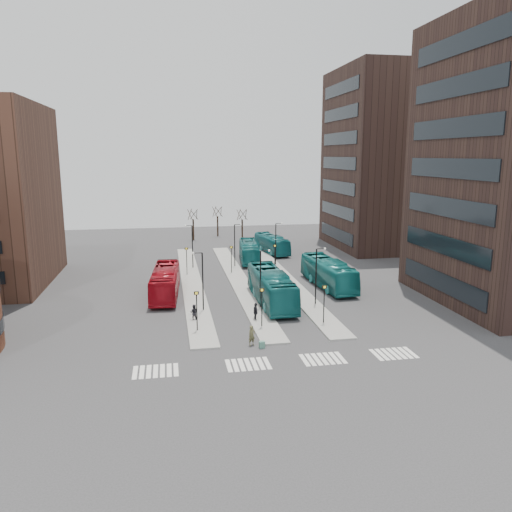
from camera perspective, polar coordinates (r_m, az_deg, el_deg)
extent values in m
plane|color=#2F2F32|center=(35.92, 1.77, -14.69)|extent=(160.00, 160.00, 0.00)
cube|color=gray|center=(63.57, -7.37, -2.97)|extent=(2.50, 45.00, 0.15)
cube|color=gray|center=(64.11, -2.00, -2.76)|extent=(2.50, 45.00, 0.15)
cube|color=gray|center=(65.20, 3.23, -2.53)|extent=(2.50, 45.00, 0.15)
cube|color=#1A3E92|center=(42.28, 0.68, -10.10)|extent=(0.50, 0.42, 0.58)
imported|color=#A10C18|center=(57.77, -10.33, -2.92)|extent=(3.55, 12.07, 3.32)
imported|color=#136162|center=(54.09, 1.76, -3.56)|extent=(3.16, 13.00, 3.61)
imported|color=#156A6B|center=(75.40, -0.80, 0.52)|extent=(3.65, 11.01, 3.01)
imported|color=#166F6F|center=(61.43, 8.24, -1.93)|extent=(3.61, 12.51, 3.44)
imported|color=#16686E|center=(82.04, 1.81, 1.39)|extent=(4.14, 10.86, 2.95)
imported|color=brown|center=(42.63, -0.49, -9.07)|extent=(0.75, 0.64, 1.74)
imported|color=black|center=(49.10, -7.11, -6.43)|extent=(0.92, 0.79, 1.63)
imported|color=black|center=(48.66, -0.04, -6.41)|extent=(0.59, 1.10, 1.78)
imported|color=black|center=(49.70, 1.54, -6.06)|extent=(0.82, 1.20, 1.72)
cube|color=silver|center=(38.99, -13.66, -12.82)|extent=(0.35, 2.40, 0.01)
cube|color=silver|center=(38.96, -12.91, -12.81)|extent=(0.35, 2.40, 0.01)
cube|color=silver|center=(38.93, -12.16, -12.79)|extent=(0.35, 2.40, 0.01)
cube|color=silver|center=(38.92, -11.40, -12.77)|extent=(0.35, 2.40, 0.01)
cube|color=silver|center=(38.90, -10.65, -12.75)|extent=(0.35, 2.40, 0.01)
cube|color=silver|center=(38.90, -9.89, -12.72)|extent=(0.35, 2.40, 0.01)
cube|color=silver|center=(38.90, -9.14, -12.70)|extent=(0.35, 2.40, 0.01)
cube|color=silver|center=(39.12, -3.13, -12.41)|extent=(0.35, 2.40, 0.01)
cube|color=silver|center=(39.18, -2.39, -12.36)|extent=(0.35, 2.40, 0.01)
cube|color=silver|center=(39.24, -1.65, -12.32)|extent=(0.35, 2.40, 0.01)
cube|color=silver|center=(39.31, -0.91, -12.27)|extent=(0.35, 2.40, 0.01)
cube|color=silver|center=(39.39, -0.18, -12.22)|extent=(0.35, 2.40, 0.01)
cube|color=silver|center=(39.47, 0.55, -12.17)|extent=(0.35, 2.40, 0.01)
cube|color=silver|center=(39.56, 1.28, -12.11)|extent=(0.35, 2.40, 0.01)
cube|color=silver|center=(40.22, 5.56, -11.76)|extent=(0.35, 2.40, 0.01)
cube|color=silver|center=(40.35, 6.26, -11.70)|extent=(0.35, 2.40, 0.01)
cube|color=silver|center=(40.48, 6.96, -11.63)|extent=(0.35, 2.40, 0.01)
cube|color=silver|center=(40.62, 7.64, -11.57)|extent=(0.35, 2.40, 0.01)
cube|color=silver|center=(40.77, 8.33, -11.50)|extent=(0.35, 2.40, 0.01)
cube|color=silver|center=(40.92, 9.00, -11.43)|extent=(0.35, 2.40, 0.01)
cube|color=silver|center=(41.08, 9.68, -11.36)|extent=(0.35, 2.40, 0.01)
cube|color=silver|center=(42.14, 13.59, -10.92)|extent=(0.35, 2.40, 0.01)
cube|color=silver|center=(42.34, 14.22, -10.85)|extent=(0.35, 2.40, 0.01)
cube|color=silver|center=(42.54, 14.85, -10.77)|extent=(0.35, 2.40, 0.01)
cube|color=silver|center=(42.74, 15.47, -10.70)|extent=(0.35, 2.40, 0.01)
cube|color=silver|center=(42.95, 16.08, -10.62)|extent=(0.35, 2.40, 0.01)
cube|color=silver|center=(43.17, 16.69, -10.54)|extent=(0.35, 2.40, 0.01)
cube|color=silver|center=(43.39, 17.29, -10.47)|extent=(0.35, 2.40, 0.01)
cube|color=black|center=(57.08, 20.38, -2.77)|extent=(0.12, 16.00, 2.00)
cube|color=black|center=(56.28, 20.67, 1.19)|extent=(0.12, 16.00, 2.00)
cube|color=black|center=(55.76, 20.96, 5.23)|extent=(0.12, 16.00, 2.00)
cube|color=black|center=(55.52, 21.25, 9.33)|extent=(0.12, 16.00, 2.00)
cube|color=black|center=(55.57, 21.56, 13.45)|extent=(0.12, 16.00, 2.00)
cube|color=black|center=(55.90, 21.87, 17.54)|extent=(0.12, 16.00, 2.00)
cube|color=black|center=(56.52, 22.20, 21.56)|extent=(0.12, 16.00, 2.00)
cube|color=#31201B|center=(90.26, 15.54, 10.54)|extent=(20.00, 20.00, 30.00)
cube|color=black|center=(87.44, 9.14, 2.56)|extent=(0.12, 16.00, 2.00)
cube|color=black|center=(86.92, 9.22, 5.17)|extent=(0.12, 16.00, 2.00)
cube|color=black|center=(86.58, 9.31, 7.80)|extent=(0.12, 16.00, 2.00)
cube|color=black|center=(86.43, 9.40, 10.44)|extent=(0.12, 16.00, 2.00)
cube|color=black|center=(86.46, 9.48, 13.09)|extent=(0.12, 16.00, 2.00)
cube|color=black|center=(86.67, 9.57, 15.74)|extent=(0.12, 16.00, 2.00)
cube|color=black|center=(87.07, 9.67, 18.36)|extent=(0.12, 16.00, 2.00)
cylinder|color=black|center=(45.76, -6.78, -6.34)|extent=(0.10, 0.10, 3.50)
cube|color=black|center=(45.26, -6.83, -4.23)|extent=(0.45, 0.10, 0.30)
cube|color=yellow|center=(45.20, -6.82, -4.25)|extent=(0.20, 0.02, 0.20)
cylinder|color=black|center=(67.03, -7.92, -0.63)|extent=(0.10, 0.10, 3.50)
cube|color=black|center=(66.69, -7.96, 0.84)|extent=(0.45, 0.10, 0.30)
cube|color=yellow|center=(66.63, -7.96, 0.83)|extent=(0.20, 0.02, 0.20)
cylinder|color=black|center=(46.46, 0.67, -5.98)|extent=(0.10, 0.10, 3.50)
cube|color=black|center=(45.96, 0.67, -3.90)|extent=(0.45, 0.10, 0.30)
cube|color=yellow|center=(45.90, 0.69, -3.92)|extent=(0.20, 0.02, 0.20)
cylinder|color=black|center=(67.51, -2.83, -0.45)|extent=(0.10, 0.10, 3.50)
cube|color=black|center=(67.17, -2.84, 1.01)|extent=(0.45, 0.10, 0.30)
cube|color=yellow|center=(67.11, -2.84, 1.00)|extent=(0.20, 0.02, 0.20)
cylinder|color=black|center=(47.90, 7.77, -5.55)|extent=(0.10, 0.10, 3.50)
cube|color=black|center=(47.42, 7.83, -3.52)|extent=(0.45, 0.10, 0.30)
cube|color=yellow|center=(47.36, 7.85, -3.54)|extent=(0.20, 0.02, 0.20)
cylinder|color=black|center=(68.51, 2.15, -0.27)|extent=(0.10, 0.10, 3.50)
cube|color=black|center=(68.17, 2.17, 1.17)|extent=(0.45, 0.10, 0.30)
cube|color=yellow|center=(68.11, 2.18, 1.17)|extent=(0.20, 0.02, 0.20)
cylinder|color=black|center=(51.23, -6.10, -2.92)|extent=(0.14, 0.14, 6.00)
cylinder|color=black|center=(50.55, -6.68, 0.35)|extent=(0.90, 0.08, 0.08)
sphere|color=silver|center=(50.52, -7.19, 0.33)|extent=(0.24, 0.24, 0.24)
cylinder|color=black|center=(70.75, -7.27, 1.06)|extent=(0.14, 0.14, 6.00)
cylinder|color=black|center=(70.26, -7.70, 3.45)|extent=(0.90, 0.08, 0.08)
sphere|color=silver|center=(70.24, -8.07, 3.44)|extent=(0.24, 0.24, 0.24)
cylinder|color=black|center=(51.97, 0.52, -2.65)|extent=(0.14, 0.14, 6.00)
cylinder|color=black|center=(51.40, 1.02, 0.62)|extent=(0.90, 0.08, 0.08)
sphere|color=silver|center=(51.49, 1.51, 0.63)|extent=(0.24, 0.24, 0.24)
cylinder|color=black|center=(71.29, -2.45, 1.22)|extent=(0.14, 0.14, 6.00)
cylinder|color=black|center=(70.87, -2.11, 3.62)|extent=(0.90, 0.08, 0.08)
sphere|color=silver|center=(70.94, -1.75, 3.63)|extent=(0.24, 0.24, 0.24)
cylinder|color=black|center=(53.37, 6.87, -2.36)|extent=(0.14, 0.14, 6.00)
cylinder|color=black|center=(52.87, 7.41, 0.83)|extent=(0.90, 0.08, 0.08)
sphere|color=silver|center=(53.01, 7.87, 0.84)|extent=(0.24, 0.24, 0.24)
cylinder|color=black|center=(72.32, 2.26, 1.37)|extent=(0.14, 0.14, 6.00)
cylinder|color=black|center=(71.95, 2.63, 3.73)|extent=(0.90, 0.08, 0.08)
sphere|color=silver|center=(72.05, 2.98, 3.74)|extent=(0.24, 0.24, 0.24)
cylinder|color=black|center=(94.66, -7.17, 2.99)|extent=(0.30, 0.30, 4.00)
cylinder|color=black|center=(94.32, -6.79, 4.74)|extent=(0.10, 1.56, 1.95)
cylinder|color=black|center=(94.95, -7.11, 4.78)|extent=(1.48, 0.59, 1.97)
cylinder|color=black|center=(94.66, -7.57, 4.75)|extent=(0.90, 1.31, 1.99)
cylinder|color=black|center=(93.85, -7.55, 4.69)|extent=(0.89, 1.31, 1.99)
cylinder|color=black|center=(93.63, -7.06, 4.69)|extent=(1.48, 0.58, 1.97)
cylinder|color=black|center=(98.98, -4.40, 3.41)|extent=(0.30, 0.30, 4.00)
cylinder|color=black|center=(98.69, -4.02, 5.09)|extent=(0.10, 1.56, 1.95)
cylinder|color=black|center=(99.30, -4.34, 5.13)|extent=(1.48, 0.59, 1.97)
cylinder|color=black|center=(98.97, -4.78, 5.10)|extent=(0.90, 1.31, 1.99)
cylinder|color=black|center=(98.16, -4.73, 5.05)|extent=(0.89, 1.31, 1.99)
cylinder|color=black|center=(97.98, -4.26, 5.04)|extent=(1.48, 0.58, 1.97)
cylinder|color=black|center=(93.58, -1.59, 2.97)|extent=(0.30, 0.30, 4.00)
cylinder|color=black|center=(93.30, -1.17, 4.75)|extent=(0.10, 1.56, 1.95)
cylinder|color=black|center=(93.88, -1.53, 4.79)|extent=(1.48, 0.59, 1.97)
cylinder|color=black|center=(93.52, -1.98, 4.76)|extent=(0.90, 1.31, 1.99)
cylinder|color=black|center=(92.71, -1.91, 4.70)|extent=(0.89, 1.31, 1.99)
cylinder|color=black|center=(92.57, -1.40, 4.69)|extent=(1.48, 0.58, 1.97)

